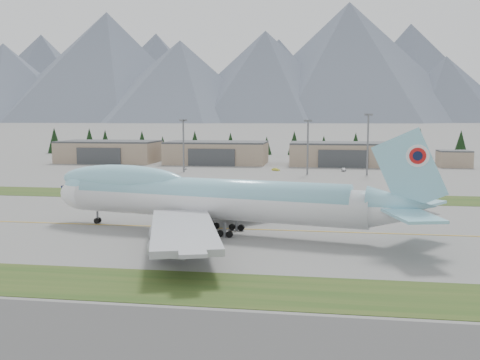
% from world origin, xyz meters
% --- Properties ---
extents(ground, '(7000.00, 7000.00, 0.00)m').
position_xyz_m(ground, '(0.00, 0.00, 0.00)').
color(ground, slate).
rests_on(ground, ground).
extents(grass_strip_near, '(400.00, 14.00, 0.08)m').
position_xyz_m(grass_strip_near, '(0.00, -38.00, 0.00)').
color(grass_strip_near, '#254418').
rests_on(grass_strip_near, ground).
extents(grass_strip_far, '(400.00, 18.00, 0.08)m').
position_xyz_m(grass_strip_far, '(0.00, 45.00, 0.00)').
color(grass_strip_far, '#254418').
rests_on(grass_strip_far, ground).
extents(taxiway_line_main, '(400.00, 0.40, 0.02)m').
position_xyz_m(taxiway_line_main, '(0.00, 0.00, 0.00)').
color(taxiway_line_main, gold).
rests_on(taxiway_line_main, ground).
extents(boeing_747_freighter, '(79.85, 67.30, 20.94)m').
position_xyz_m(boeing_747_freighter, '(13.37, -3.71, 6.91)').
color(boeing_747_freighter, white).
rests_on(boeing_747_freighter, ground).
extents(hangar_left, '(48.00, 26.60, 10.80)m').
position_xyz_m(hangar_left, '(-70.00, 149.90, 5.39)').
color(hangar_left, gray).
rests_on(hangar_left, ground).
extents(hangar_center, '(48.00, 26.60, 10.80)m').
position_xyz_m(hangar_center, '(-15.00, 149.90, 5.39)').
color(hangar_center, gray).
rests_on(hangar_center, ground).
extents(hangar_right, '(48.00, 26.60, 10.80)m').
position_xyz_m(hangar_right, '(45.00, 149.90, 5.39)').
color(hangar_right, gray).
rests_on(hangar_right, ground).
extents(control_shed, '(14.00, 12.00, 7.60)m').
position_xyz_m(control_shed, '(95.00, 148.00, 3.80)').
color(control_shed, gray).
rests_on(control_shed, ground).
extents(floodlight_masts, '(125.11, 9.33, 23.94)m').
position_xyz_m(floodlight_masts, '(40.88, 108.55, 15.54)').
color(floodlight_masts, slate).
rests_on(floodlight_masts, ground).
extents(service_vehicle_a, '(1.55, 3.41, 1.14)m').
position_xyz_m(service_vehicle_a, '(-23.06, 118.57, 0.00)').
color(service_vehicle_a, silver).
rests_on(service_vehicle_a, ground).
extents(service_vehicle_b, '(3.74, 2.78, 1.18)m').
position_xyz_m(service_vehicle_b, '(16.34, 119.05, 0.00)').
color(service_vehicle_b, yellow).
rests_on(service_vehicle_b, ground).
extents(service_vehicle_c, '(1.93, 4.57, 1.32)m').
position_xyz_m(service_vehicle_c, '(44.69, 121.65, 0.00)').
color(service_vehicle_c, '#B7B7BC').
rests_on(service_vehicle_c, ground).
extents(conifer_belt, '(272.41, 14.49, 16.37)m').
position_xyz_m(conifer_belt, '(-3.90, 212.18, 7.24)').
color(conifer_belt, black).
rests_on(conifer_belt, ground).
extents(mountain_ridge_front, '(4266.28, 1169.69, 516.74)m').
position_xyz_m(mountain_ridge_front, '(-26.55, 2251.89, 228.53)').
color(mountain_ridge_front, '#484F60').
rests_on(mountain_ridge_front, ground).
extents(mountain_ridge_rear, '(4516.66, 1027.57, 513.79)m').
position_xyz_m(mountain_ridge_rear, '(166.34, 2900.00, 256.20)').
color(mountain_ridge_rear, '#484F60').
rests_on(mountain_ridge_rear, ground).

